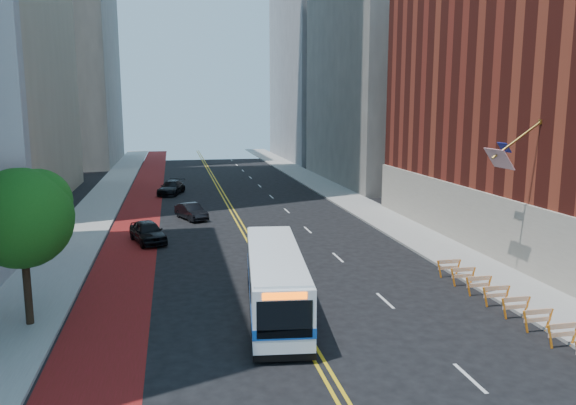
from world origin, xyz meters
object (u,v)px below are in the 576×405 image
(transit_bus, at_px, (275,280))
(car_b, at_px, (191,211))
(street_tree, at_px, (23,214))
(car_c, at_px, (171,188))
(car_a, at_px, (148,232))

(transit_bus, distance_m, car_b, 22.48)
(street_tree, height_order, car_b, street_tree)
(car_b, bearing_deg, car_c, 74.64)
(street_tree, height_order, car_a, street_tree)
(transit_bus, distance_m, car_c, 36.41)
(street_tree, xyz_separation_m, car_b, (7.51, 21.83, -4.25))
(car_a, bearing_deg, car_b, 49.21)
(car_b, distance_m, car_c, 13.94)
(street_tree, bearing_deg, transit_bus, -2.34)
(transit_bus, relative_size, car_a, 2.45)
(car_a, xyz_separation_m, car_c, (1.61, 21.33, -0.03))
(transit_bus, bearing_deg, car_b, 104.35)
(car_a, height_order, car_c, car_a)
(car_a, height_order, car_b, car_a)
(car_a, xyz_separation_m, car_b, (3.22, 7.48, -0.09))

